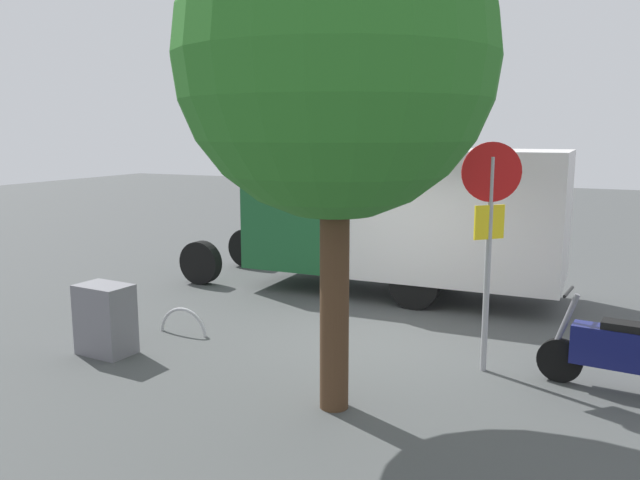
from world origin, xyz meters
TOP-DOWN VIEW (x-y plane):
  - ground_plane at (0.00, 0.00)m, footprint 60.00×60.00m
  - box_truck_near at (0.62, -3.02)m, footprint 7.52×2.23m
  - motorcycle at (-3.25, 0.52)m, footprint 1.81×0.56m
  - stop_sign at (-1.65, 0.48)m, footprint 0.71×0.33m
  - street_tree at (-0.30, 2.35)m, footprint 3.44×3.44m
  - utility_cabinet at (3.39, 2.05)m, footprint 0.81×0.57m
  - bike_rack_hoop at (2.94, 0.86)m, footprint 0.85×0.08m

SIDE VIEW (x-z plane):
  - ground_plane at x=0.00m, z-range 0.00..0.00m
  - bike_rack_hoop at x=2.94m, z-range -0.43..0.43m
  - utility_cabinet at x=3.39m, z-range 0.00..1.01m
  - motorcycle at x=-3.25m, z-range -0.08..1.12m
  - box_truck_near at x=0.62m, z-range 0.17..2.99m
  - stop_sign at x=-1.65m, z-range 0.50..3.52m
  - street_tree at x=-0.30m, z-range 1.08..6.71m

